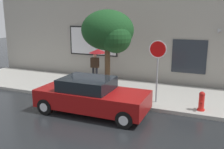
{
  "coord_description": "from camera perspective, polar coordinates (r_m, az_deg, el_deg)",
  "views": [
    {
      "loc": [
        4.1,
        -8.73,
        3.9
      ],
      "look_at": [
        -0.3,
        1.8,
        1.2
      ],
      "focal_mm": 40.83,
      "sensor_mm": 36.0,
      "label": 1
    }
  ],
  "objects": [
    {
      "name": "ground_plane",
      "position": [
        10.41,
        -2.33,
        -8.71
      ],
      "size": [
        60.0,
        60.0,
        0.0
      ],
      "primitive_type": "plane",
      "color": "black"
    },
    {
      "name": "sidewalk",
      "position": [
        13.01,
        3.27,
        -3.82
      ],
      "size": [
        20.0,
        4.0,
        0.15
      ],
      "primitive_type": "cube",
      "color": "#A3A099",
      "rests_on": "ground"
    },
    {
      "name": "building_facade",
      "position": [
        14.82,
        6.66,
        11.62
      ],
      "size": [
        20.0,
        0.67,
        7.0
      ],
      "color": "#9E998E",
      "rests_on": "ground"
    },
    {
      "name": "parked_car",
      "position": [
        10.28,
        -4.65,
        -4.82
      ],
      "size": [
        4.46,
        1.94,
        1.44
      ],
      "color": "maroon",
      "rests_on": "ground"
    },
    {
      "name": "fire_hydrant",
      "position": [
        10.79,
        19.41,
        -5.66
      ],
      "size": [
        0.3,
        0.44,
        0.78
      ],
      "color": "red",
      "rests_on": "sidewalk"
    },
    {
      "name": "pedestrian_with_umbrella",
      "position": [
        14.36,
        -3.36,
        4.29
      ],
      "size": [
        1.03,
        1.03,
        1.87
      ],
      "color": "black",
      "rests_on": "sidewalk"
    },
    {
      "name": "street_tree",
      "position": [
        11.58,
        -0.67,
        9.46
      ],
      "size": [
        2.44,
        2.07,
        3.98
      ],
      "color": "#4C3823",
      "rests_on": "sidewalk"
    },
    {
      "name": "stop_sign",
      "position": [
        10.91,
        10.17,
        3.44
      ],
      "size": [
        0.76,
        0.1,
        2.72
      ],
      "color": "gray",
      "rests_on": "sidewalk"
    }
  ]
}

